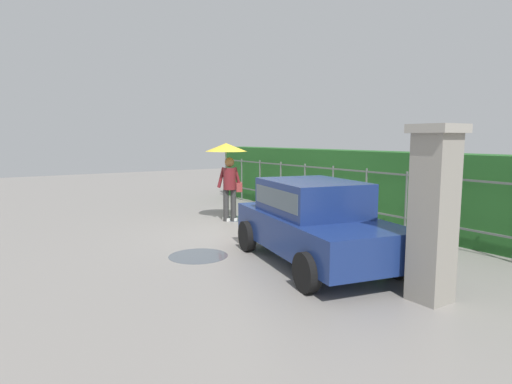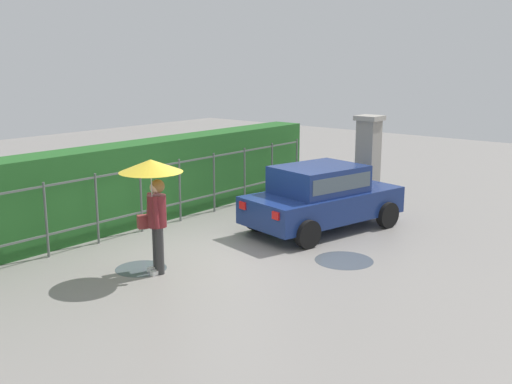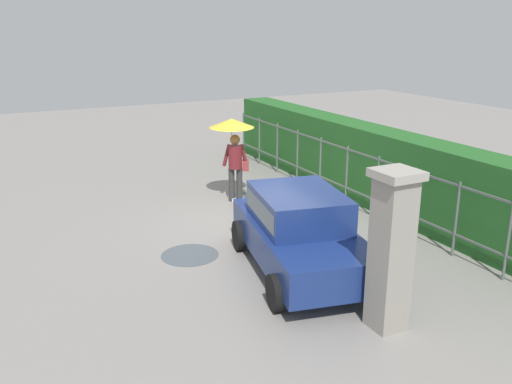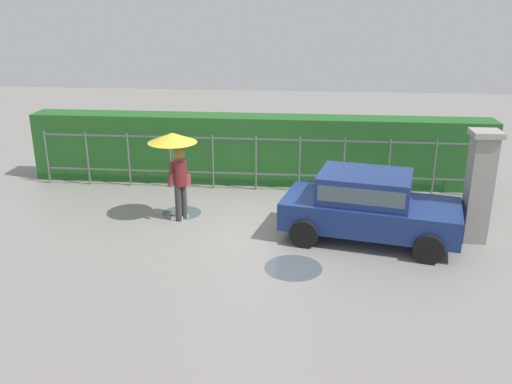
# 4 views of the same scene
# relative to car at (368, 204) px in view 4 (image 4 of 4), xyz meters

# --- Properties ---
(ground_plane) EXTENTS (40.00, 40.00, 0.00)m
(ground_plane) POSITION_rel_car_xyz_m (-2.48, 0.43, -0.80)
(ground_plane) COLOR gray
(car) EXTENTS (3.96, 2.46, 1.48)m
(car) POSITION_rel_car_xyz_m (0.00, 0.00, 0.00)
(car) COLOR navy
(car) RESTS_ON ground
(pedestrian) EXTENTS (1.12, 1.12, 2.10)m
(pedestrian) POSITION_rel_car_xyz_m (-4.33, 0.68, 0.83)
(pedestrian) COLOR #333333
(pedestrian) RESTS_ON ground
(gate_pillar) EXTENTS (0.60, 0.60, 2.42)m
(gate_pillar) POSITION_rel_car_xyz_m (2.28, 0.13, 0.44)
(gate_pillar) COLOR gray
(gate_pillar) RESTS_ON ground
(fence_section) EXTENTS (11.82, 0.05, 1.50)m
(fence_section) POSITION_rel_car_xyz_m (-2.70, 3.00, 0.02)
(fence_section) COLOR #59605B
(fence_section) RESTS_ON ground
(hedge_row) EXTENTS (12.77, 0.90, 1.90)m
(hedge_row) POSITION_rel_car_xyz_m (-2.70, 3.71, 0.15)
(hedge_row) COLOR #235B23
(hedge_row) RESTS_ON ground
(puddle_near) EXTENTS (1.13, 1.13, 0.00)m
(puddle_near) POSITION_rel_car_xyz_m (-1.52, -1.56, -0.80)
(puddle_near) COLOR #4C545B
(puddle_near) RESTS_ON ground
(puddle_far) EXTENTS (0.95, 0.95, 0.00)m
(puddle_far) POSITION_rel_car_xyz_m (-4.34, 1.09, -0.80)
(puddle_far) COLOR #4C545B
(puddle_far) RESTS_ON ground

